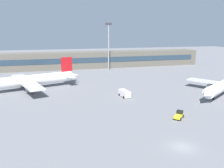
{
  "coord_description": "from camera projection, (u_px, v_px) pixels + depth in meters",
  "views": [
    {
      "loc": [
        -22.5,
        -33.34,
        20.49
      ],
      "look_at": [
        -2.17,
        40.0,
        3.0
      ],
      "focal_mm": 37.03,
      "sensor_mm": 36.0,
      "label": 1
    }
  ],
  "objects": [
    {
      "name": "ground_plane",
      "position": [
        118.0,
        92.0,
        79.33
      ],
      "size": [
        400.0,
        400.0,
        0.0
      ],
      "primitive_type": "plane",
      "color": "slate"
    },
    {
      "name": "terminal_building",
      "position": [
        89.0,
        60.0,
        131.9
      ],
      "size": [
        132.12,
        12.13,
        9.0
      ],
      "color": "#5B564C",
      "rests_on": "ground_plane"
    },
    {
      "name": "airplane_mid",
      "position": [
        22.0,
        81.0,
        81.1
      ],
      "size": [
        42.15,
        30.05,
        10.7
      ],
      "color": "white",
      "rests_on": "ground_plane"
    },
    {
      "name": "baggage_tug_yellow",
      "position": [
        179.0,
        115.0,
        55.46
      ],
      "size": [
        3.64,
        3.57,
        1.75
      ],
      "color": "yellow",
      "rests_on": "ground_plane"
    },
    {
      "name": "service_van_white",
      "position": [
        124.0,
        93.0,
        73.53
      ],
      "size": [
        2.8,
        5.4,
        2.08
      ],
      "color": "white",
      "rests_on": "ground_plane"
    },
    {
      "name": "floodlight_tower_west",
      "position": [
        109.0,
        43.0,
        119.92
      ],
      "size": [
        3.2,
        0.8,
        24.68
      ],
      "color": "gray",
      "rests_on": "ground_plane"
    }
  ]
}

